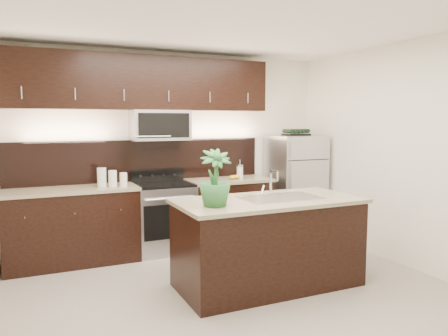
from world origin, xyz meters
name	(u,v)px	position (x,y,z in m)	size (l,w,h in m)	color
ground	(235,293)	(0.00, 0.00, 0.00)	(4.50, 4.50, 0.00)	gray
room_walls	(227,127)	(-0.11, -0.04, 1.70)	(4.52, 4.02, 2.71)	silver
counter_run	(149,219)	(-0.46, 1.69, 0.47)	(3.51, 0.65, 0.94)	black
upper_fixtures	(145,92)	(-0.43, 1.84, 2.14)	(3.49, 0.40, 1.66)	black
island	(268,242)	(0.41, 0.06, 0.47)	(1.96, 0.96, 0.94)	black
sink_faucet	(280,196)	(0.56, 0.07, 0.96)	(0.84, 0.50, 0.28)	silver
refrigerator	(295,186)	(1.80, 1.63, 0.77)	(0.74, 0.67, 1.54)	#B2B2B7
wine_rack	(296,133)	(1.80, 1.63, 1.58)	(0.38, 0.24, 0.09)	black
plant	(215,178)	(-0.26, -0.07, 1.21)	(0.31, 0.31, 0.55)	#28652D
canisters	(110,178)	(-0.95, 1.62, 1.05)	(0.36, 0.15, 0.24)	silver
french_press	(240,172)	(0.87, 1.64, 1.04)	(0.09, 0.09, 0.26)	silver
bananas	(231,177)	(0.72, 1.61, 0.97)	(0.19, 0.15, 0.06)	gold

